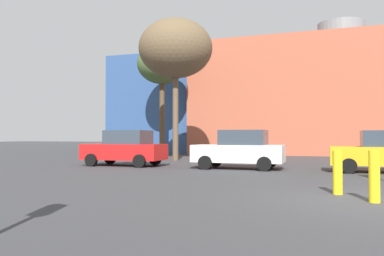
# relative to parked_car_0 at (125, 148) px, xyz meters

# --- Properties ---
(ground_plane) EXTENTS (200.00, 200.00, 0.00)m
(ground_plane) POSITION_rel_parked_car_0_xyz_m (10.68, -7.90, -0.89)
(ground_plane) COLOR #38383A
(building_backdrop) EXTENTS (41.41, 12.15, 11.62)m
(building_backdrop) POSITION_rel_parked_car_0_xyz_m (10.95, 19.54, 3.85)
(building_backdrop) COLOR #B2563D
(building_backdrop) RESTS_ON ground_plane
(parked_car_0) EXTENTS (4.14, 2.03, 1.79)m
(parked_car_0) POSITION_rel_parked_car_0_xyz_m (0.00, 0.00, 0.00)
(parked_car_0) COLOR red
(parked_car_0) RESTS_ON ground_plane
(parked_car_1) EXTENTS (4.10, 2.01, 1.78)m
(parked_car_1) POSITION_rel_parked_car_0_xyz_m (5.91, -0.00, -0.01)
(parked_car_1) COLOR white
(parked_car_1) RESTS_ON ground_plane
(parked_car_2) EXTENTS (3.98, 1.95, 1.72)m
(parked_car_2) POSITION_rel_parked_car_0_xyz_m (11.87, 0.00, -0.03)
(parked_car_2) COLOR gold
(parked_car_2) RESTS_ON ground_plane
(bare_tree_0) EXTENTS (4.62, 4.62, 8.86)m
(bare_tree_0) POSITION_rel_parked_car_0_xyz_m (0.77, 5.05, 6.08)
(bare_tree_0) COLOR brown
(bare_tree_0) RESTS_ON ground_plane
(bare_tree_1) EXTENTS (3.94, 3.94, 8.79)m
(bare_tree_1) POSITION_rel_parked_car_0_xyz_m (-2.55, 10.62, 6.24)
(bare_tree_1) COLOR brown
(bare_tree_1) RESTS_ON ground_plane
(bollard_yellow_0) EXTENTS (0.24, 0.24, 1.16)m
(bollard_yellow_0) POSITION_rel_parked_car_0_xyz_m (10.69, -8.15, -0.31)
(bollard_yellow_0) COLOR yellow
(bollard_yellow_0) RESTS_ON ground_plane
(bollard_yellow_1) EXTENTS (0.24, 0.24, 1.11)m
(bollard_yellow_1) POSITION_rel_parked_car_0_xyz_m (9.95, -7.08, -0.34)
(bollard_yellow_1) COLOR yellow
(bollard_yellow_1) RESTS_ON ground_plane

